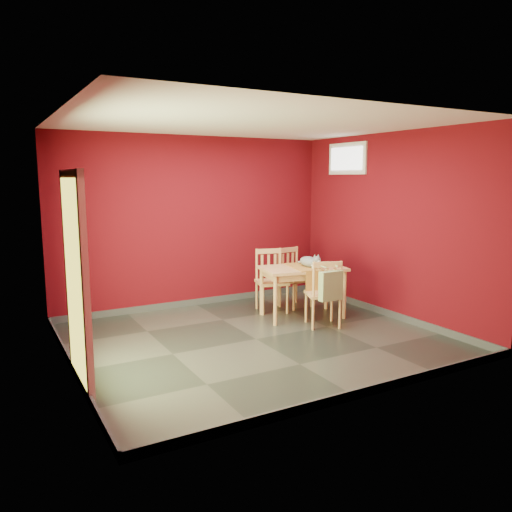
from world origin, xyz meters
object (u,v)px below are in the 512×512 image
cat (309,260)px  picture_frame (332,288)px  dining_table (303,273)px  chair_far_right (293,277)px  chair_far_left (271,280)px  chair_near (324,293)px  tote_bag (331,286)px

cat → picture_frame: cat is taller
dining_table → cat: (0.09, -0.03, 0.20)m
cat → picture_frame: (0.99, 0.71, -0.68)m
picture_frame → chair_far_right: bearing=-174.0°
chair_far_left → picture_frame: size_ratio=2.66×
cat → chair_near: bearing=-84.2°
chair_far_left → chair_near: 1.10m
chair_far_left → chair_near: size_ratio=1.02×
picture_frame → dining_table: bearing=-147.7°
chair_far_right → chair_far_left: bearing=-172.3°
chair_far_left → tote_bag: bearing=-83.3°
chair_far_left → chair_far_right: 0.46m
dining_table → chair_near: 0.58m
dining_table → cat: cat is taller
chair_far_right → chair_near: (-0.25, -1.15, 0.00)m
chair_far_right → picture_frame: bearing=6.0°
dining_table → chair_far_right: size_ratio=1.39×
chair_far_left → tote_bag: chair_far_left is taller
dining_table → picture_frame: bearing=32.3°
tote_bag → dining_table: bearing=84.5°
chair_near → tote_bag: bearing=-103.3°
chair_near → cat: 0.65m
dining_table → chair_far_left: bearing=113.0°
dining_table → tote_bag: 0.77m
chair_far_right → cat: 0.74m
chair_near → tote_bag: chair_near is taller
chair_far_right → chair_near: chair_near is taller
cat → chair_far_right: bearing=95.1°
chair_far_right → tote_bag: size_ratio=2.03×
tote_bag → chair_far_left: bearing=96.7°
picture_frame → chair_near: bearing=-131.7°
dining_table → cat: 0.22m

